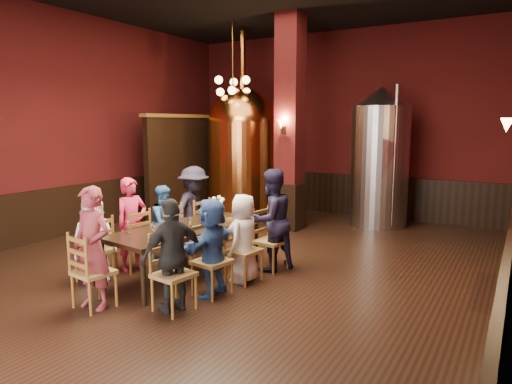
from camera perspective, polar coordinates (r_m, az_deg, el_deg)
The scene contains 39 objects.
room at distance 7.18m, azimuth -3.65°, elevation 8.41°, with size 10.00×10.02×4.50m.
wainscot_right at distance 6.20m, azimuth 28.89°, elevation -9.14°, with size 0.08×9.90×1.00m, color black.
wainscot_back at distance 11.76m, azimuth 10.16°, elevation -0.18°, with size 7.90×0.08×1.00m, color black.
wainscot_left at distance 10.12m, azimuth -22.45°, elevation -2.13°, with size 0.08×9.90×1.00m, color black.
column at distance 9.75m, azimuth 4.25°, elevation 8.47°, with size 0.58×0.58×4.50m, color #440E0F.
partition at distance 11.70m, azimuth -7.76°, elevation 3.30°, with size 0.22×3.50×2.40m, color black.
pendant_cluster at distance 10.62m, azimuth -2.91°, elevation 13.08°, with size 0.90×0.90×1.70m, color #A57226, non-canonical shape.
sconce_column at distance 9.49m, azimuth 3.43°, elevation 8.17°, with size 0.20×0.20×0.36m, color black, non-canonical shape.
dining_table at distance 6.90m, azimuth -8.78°, elevation -4.79°, with size 1.31×2.51×0.75m.
chair_0 at distance 7.02m, azimuth -19.57°, elevation -6.87°, with size 0.46×0.46×0.92m, color olive, non-canonical shape.
person_0 at distance 6.98m, azimuth -19.64°, elevation -5.55°, with size 0.61×0.40×1.26m, color white.
chair_1 at distance 7.38m, azimuth -15.16°, elevation -5.91°, with size 0.46×0.46×0.92m, color olive, non-canonical shape.
person_1 at distance 7.32m, azimuth -15.25°, elevation -3.90°, with size 0.53×0.35×1.45m, color #B91F42.
chair_2 at distance 7.78m, azimuth -11.26°, elevation -5.03°, with size 0.46×0.46×0.92m, color olive, non-canonical shape.
person_2 at distance 7.74m, azimuth -11.30°, elevation -3.81°, with size 0.61×0.30×1.26m, color #2A5B8E.
chair_3 at distance 8.22m, azimuth -7.71°, elevation -4.21°, with size 0.46×0.46×0.92m, color olive, non-canonical shape.
person_3 at distance 8.16m, azimuth -7.75°, elevation -2.14°, with size 0.98×0.57×1.52m, color black.
chair_4 at distance 5.71m, azimuth -10.24°, elevation -10.08°, with size 0.46×0.46×0.92m, color olive, non-canonical shape.
person_4 at distance 5.64m, azimuth -10.30°, elevation -7.80°, with size 0.82×0.34×1.39m, color black.
chair_5 at distance 6.15m, azimuth -5.52°, elevation -8.60°, with size 0.46×0.46×0.92m, color olive, non-canonical shape.
person_5 at distance 6.09m, azimuth -5.55°, elevation -6.84°, with size 1.22×0.39×1.31m, color #325597.
chair_6 at distance 6.62m, azimuth -1.54°, elevation -7.30°, with size 0.46×0.46×0.92m, color olive, non-canonical shape.
person_6 at distance 6.57m, azimuth -1.55°, elevation -5.80°, with size 0.62×0.41×1.28m, color silver.
chair_7 at distance 7.13m, azimuth 1.92°, elevation -6.13°, with size 0.46×0.46×0.92m, color olive, non-canonical shape.
person_7 at distance 7.05m, azimuth 1.93°, elevation -3.51°, with size 0.77×0.38×1.59m, color black.
chair_8 at distance 6.05m, azimuth -19.64°, elevation -9.37°, with size 0.46×0.46×0.92m, color olive, non-canonical shape.
person_8 at distance 5.97m, azimuth -19.79°, elevation -6.60°, with size 0.56×0.36×1.52m, color maroon.
copper_kettle at distance 11.14m, azimuth -1.64°, elevation 5.21°, with size 1.87×1.87×4.41m.
steel_vessel at distance 10.46m, azimuth 15.21°, elevation 4.25°, with size 1.58×1.58×3.06m.
rose_vase at distance 7.48m, azimuth -4.81°, elevation -1.38°, with size 0.21×0.21×0.35m.
wine_glass_0 at distance 7.19m, azimuth -6.92°, elevation -2.99°, with size 0.07×0.07×0.17m, color white, non-canonical shape.
wine_glass_1 at distance 6.64m, azimuth -15.70°, elevation -4.24°, with size 0.07×0.07×0.17m, color white, non-canonical shape.
wine_glass_2 at distance 6.18m, azimuth -12.55°, elevation -5.07°, with size 0.07×0.07×0.17m, color white, non-canonical shape.
wine_glass_3 at distance 6.30m, azimuth -12.79°, elevation -4.81°, with size 0.07×0.07×0.17m, color white, non-canonical shape.
wine_glass_4 at distance 7.11m, azimuth -9.25°, elevation -3.17°, with size 0.07×0.07×0.17m, color white, non-canonical shape.
wine_glass_5 at distance 6.75m, azimuth -9.66°, elevation -3.82°, with size 0.07×0.07×0.17m, color white, non-canonical shape.
wine_glass_6 at distance 6.86m, azimuth -11.34°, elevation -3.67°, with size 0.07×0.07×0.17m, color white, non-canonical shape.
wine_glass_7 at distance 6.68m, azimuth -8.26°, elevation -3.93°, with size 0.07×0.07×0.17m, color white, non-canonical shape.
wine_glass_8 at distance 7.25m, azimuth -4.61°, elevation -2.86°, with size 0.07×0.07×0.17m, color white, non-canonical shape.
Camera 1 is at (4.04, -5.94, 2.28)m, focal length 32.00 mm.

